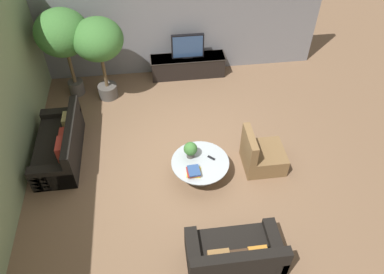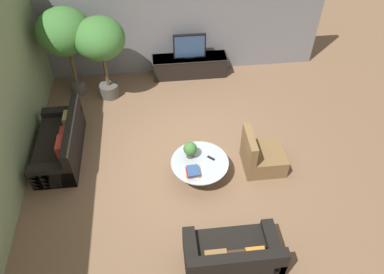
{
  "view_description": "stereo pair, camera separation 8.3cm",
  "coord_description": "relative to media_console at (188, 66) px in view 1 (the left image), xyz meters",
  "views": [
    {
      "loc": [
        -0.58,
        -5.18,
        5.79
      ],
      "look_at": [
        0.09,
        0.06,
        0.55
      ],
      "focal_mm": 35.0,
      "sensor_mm": 36.0,
      "label": 1
    },
    {
      "loc": [
        -0.5,
        -5.19,
        5.79
      ],
      "look_at": [
        0.09,
        0.06,
        0.55
      ],
      "focal_mm": 35.0,
      "sensor_mm": 36.0,
      "label": 2
    }
  ],
  "objects": [
    {
      "name": "couch_by_wall",
      "position": [
        -2.92,
        -2.53,
        0.0
      ],
      "size": [
        0.84,
        1.84,
        0.84
      ],
      "rotation": [
        0.0,
        0.0,
        -1.57
      ],
      "color": "black",
      "rests_on": "ground"
    },
    {
      "name": "potted_palm_corner",
      "position": [
        -2.04,
        -0.65,
        1.21
      ],
      "size": [
        1.12,
        1.12,
        2.04
      ],
      "color": "#514C47",
      "rests_on": "ground"
    },
    {
      "name": "couch_near_entry",
      "position": [
        0.1,
        -5.36,
        0.0
      ],
      "size": [
        1.49,
        0.84,
        0.84
      ],
      "rotation": [
        0.0,
        0.0,
        3.14
      ],
      "color": "black",
      "rests_on": "ground"
    },
    {
      "name": "remote_black",
      "position": [
        0.06,
        -3.36,
        0.13
      ],
      "size": [
        0.15,
        0.14,
        0.02
      ],
      "primitive_type": "cube",
      "rotation": [
        0.0,
        0.0,
        0.83
      ],
      "color": "black",
      "rests_on": "coffee_table"
    },
    {
      "name": "armchair_wicker",
      "position": [
        1.08,
        -3.3,
        -0.01
      ],
      "size": [
        0.8,
        0.76,
        0.86
      ],
      "rotation": [
        0.0,
        0.0,
        1.57
      ],
      "color": "brown",
      "rests_on": "ground"
    },
    {
      "name": "media_console",
      "position": [
        0.0,
        0.0,
        0.0
      ],
      "size": [
        1.91,
        0.5,
        0.55
      ],
      "color": "black",
      "rests_on": "ground"
    },
    {
      "name": "book_stack",
      "position": [
        -0.33,
        -3.69,
        0.17
      ],
      "size": [
        0.29,
        0.29,
        0.1
      ],
      "color": "gold",
      "rests_on": "coffee_table"
    },
    {
      "name": "back_wall_stone",
      "position": [
        -0.35,
        0.32,
        1.22
      ],
      "size": [
        7.4,
        0.12,
        3.0
      ],
      "primitive_type": "cube",
      "color": "slate",
      "rests_on": "ground"
    },
    {
      "name": "potted_plant_tabletop",
      "position": [
        -0.34,
        -3.26,
        0.31
      ],
      "size": [
        0.26,
        0.26,
        0.34
      ],
      "color": "#514C47",
      "rests_on": "coffee_table"
    },
    {
      "name": "potted_palm_tall",
      "position": [
        -2.82,
        -0.41,
        1.33
      ],
      "size": [
        1.19,
        1.19,
        2.18
      ],
      "color": "#514C47",
      "rests_on": "ground"
    },
    {
      "name": "coffee_table",
      "position": [
        -0.17,
        -3.42,
        0.0
      ],
      "size": [
        1.12,
        1.12,
        0.4
      ],
      "color": "#756656",
      "rests_on": "ground"
    },
    {
      "name": "side_wall_left",
      "position": [
        -3.61,
        -2.74,
        1.22
      ],
      "size": [
        0.12,
        7.4,
        3.0
      ],
      "primitive_type": "cube",
      "color": "gray",
      "rests_on": "ground"
    },
    {
      "name": "ground_plane",
      "position": [
        -0.35,
        -2.94,
        -0.28
      ],
      "size": [
        24.0,
        24.0,
        0.0
      ],
      "primitive_type": "plane",
      "color": "brown"
    },
    {
      "name": "television",
      "position": [
        0.0,
        -0.0,
        0.57
      ],
      "size": [
        0.81,
        0.13,
        0.63
      ],
      "color": "black",
      "rests_on": "media_console"
    }
  ]
}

